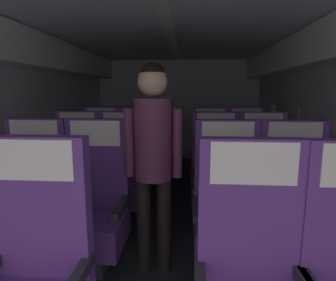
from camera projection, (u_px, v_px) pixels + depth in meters
ground at (166, 228)px, 2.99m from camera, size 3.56×6.61×0.02m
fuselage_shell at (168, 83)px, 2.99m from camera, size 3.44×6.26×2.12m
seat_b_left_window at (34, 207)px, 2.26m from camera, size 0.52×0.51×1.21m
seat_b_left_aisle at (95, 209)px, 2.22m from camera, size 0.52×0.51×1.21m
seat_b_right_aisle at (293, 215)px, 2.12m from camera, size 0.52×0.51×1.21m
seat_b_right_window at (227, 213)px, 2.15m from camera, size 0.52×0.51×1.21m
seat_c_left_window at (77, 175)px, 3.12m from camera, size 0.52×0.51×1.21m
seat_c_left_aisle at (121, 176)px, 3.08m from camera, size 0.52×0.51×1.21m
seat_c_right_aisle at (262, 179)px, 2.98m from camera, size 0.52×0.51×1.21m
seat_c_right_window at (215, 178)px, 3.01m from camera, size 0.52×0.51×1.21m
seat_d_left_window at (101, 157)px, 4.00m from camera, size 0.52×0.51×1.21m
seat_d_left_aisle at (135, 158)px, 3.94m from camera, size 0.52×0.51×1.21m
seat_d_right_aisle at (246, 160)px, 3.84m from camera, size 0.52×0.51×1.21m
seat_d_right_window at (209, 159)px, 3.86m from camera, size 0.52×0.51×1.21m
flight_attendant at (153, 148)px, 2.09m from camera, size 0.43×0.28×1.63m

